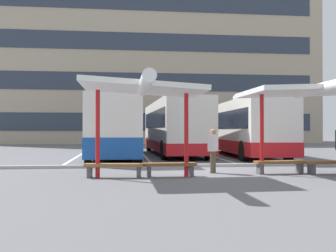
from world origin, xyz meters
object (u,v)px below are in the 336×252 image
Objects in this scene: coach_bus_1 at (174,127)px; waiting_passenger_1 at (213,148)px; waiting_shelter_0 at (143,89)px; waiting_shelter_1 at (309,92)px; coach_bus_2 at (244,128)px; bench_0 at (114,167)px; bench_2 at (280,164)px; bench_3 at (332,164)px; coach_bus_0 at (115,129)px; bench_1 at (170,166)px.

coach_bus_1 is 10.78m from waiting_passenger_1.
waiting_shelter_1 is at bearing 4.68° from waiting_shelter_0.
coach_bus_2 is 12.25m from waiting_shelter_0.
coach_bus_1 reaches higher than bench_0.
bench_0 is at bearing -126.23° from coach_bus_2.
waiting_passenger_1 reaches higher than bench_0.
waiting_shelter_1 reaches higher than waiting_passenger_1.
waiting_passenger_1 is at bearing 167.13° from bench_2.
waiting_shelter_0 is at bearing -170.63° from bench_2.
waiting_shelter_1 reaches higher than bench_3.
bench_3 is (1.80, -0.23, 0.00)m from bench_2.
coach_bus_0 is at bearing 90.93° from bench_0.
coach_bus_1 is 1.03× the size of coach_bus_2.
waiting_shelter_0 is at bearing -158.85° from bench_1.
bench_2 is (3.89, 0.44, 0.00)m from bench_1.
waiting_passenger_1 reaches higher than bench_3.
coach_bus_0 is 11.42m from bench_2.
coach_bus_2 is 9.86m from bench_3.
waiting_shelter_0 is 7.06m from bench_3.
coach_bus_1 is 2.50× the size of waiting_shelter_0.
coach_bus_0 is at bearing 127.59° from bench_3.
coach_bus_2 is 2.25× the size of waiting_shelter_1.
coach_bus_2 reaches higher than waiting_shelter_1.
waiting_shelter_1 is (5.69, 0.47, 0.02)m from waiting_shelter_0.
waiting_passenger_1 is at bearing 165.09° from waiting_shelter_1.
coach_bus_2 is 9.78m from bench_2.
waiting_shelter_0 is 2.48× the size of bench_0.
waiting_shelter_1 is at bearing -74.75° from coach_bus_1.
coach_bus_0 is at bearing 121.08° from bench_2.
coach_bus_2 is at bearing 66.48° from waiting_passenger_1.
bench_2 is (5.86, -9.72, -1.26)m from coach_bus_0.
bench_1 is at bearing -79.05° from coach_bus_0.
bench_0 is (-0.90, 0.27, -2.46)m from waiting_shelter_0.
waiting_shelter_1 reaches higher than bench_2.
bench_3 is (4.06, -11.50, -1.34)m from coach_bus_1.
bench_1 is 0.88× the size of bench_3.
waiting_shelter_0 is 5.45m from bench_2.
bench_3 is (5.69, 0.21, 0.01)m from bench_1.
coach_bus_0 reaches higher than coach_bus_2.
bench_3 is at bearing -7.23° from bench_2.
bench_2 is at bearing -99.99° from coach_bus_2.
waiting_shelter_0 is (-6.47, -10.34, 1.18)m from coach_bus_2.
coach_bus_1 is 6.53× the size of bench_2.
waiting_shelter_0 reaches higher than bench_1.
coach_bus_2 reaches higher than bench_0.
bench_1 is 1.09× the size of waiting_passenger_1.
waiting_passenger_1 is (2.54, 1.30, -1.92)m from waiting_shelter_0.
waiting_shelter_1 is 2.65× the size of bench_3.
bench_0 is at bearing 163.17° from waiting_shelter_0.
waiting_shelter_0 is 3.44m from waiting_passenger_1.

